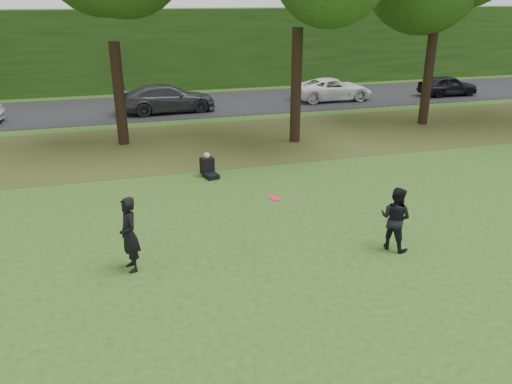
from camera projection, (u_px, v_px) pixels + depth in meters
ground at (320, 332)px, 9.21m from camera, size 120.00×120.00×0.00m
leaf_litter at (199, 144)px, 20.83m from camera, size 60.00×7.00×0.01m
street at (174, 106)px, 27.98m from camera, size 70.00×7.00×0.02m
far_hedge at (160, 49)px, 32.42m from camera, size 70.00×3.00×5.00m
player_left at (129, 235)px, 11.01m from camera, size 0.56×0.72×1.74m
player_right at (395, 218)px, 11.99m from camera, size 0.93×0.98×1.59m
parked_cars at (160, 99)px, 26.23m from camera, size 39.45×2.77×1.43m
frisbee at (274, 198)px, 11.46m from camera, size 0.29×0.29×0.11m
seated_person at (208, 168)px, 17.02m from camera, size 0.58×0.81×0.83m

